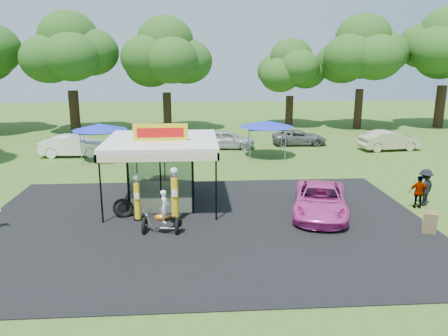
{
  "coord_description": "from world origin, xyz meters",
  "views": [
    {
      "loc": [
        -0.38,
        -16.31,
        7.19
      ],
      "look_at": [
        1.01,
        4.0,
        2.09
      ],
      "focal_mm": 35.0,
      "sensor_mm": 36.0,
      "label": 1
    }
  ],
  "objects_px": {
    "bg_car_d": "(299,137)",
    "tent_east": "(267,124)",
    "kiosk_car": "(166,183)",
    "gas_station_kiosk": "(163,170)",
    "motorcycle": "(163,216)",
    "spectator_east_b": "(419,192)",
    "pink_sedan": "(320,200)",
    "bg_car_a": "(74,146)",
    "gas_pump_left": "(137,198)",
    "bg_car_b": "(176,141)",
    "bg_car_e": "(389,140)",
    "a_frame_sign": "(430,223)",
    "gas_pump_right": "(175,196)",
    "bg_car_c": "(227,139)",
    "spectator_east_a": "(425,187)",
    "tent_west": "(100,127)"
  },
  "relations": [
    {
      "from": "bg_car_c",
      "to": "tent_east",
      "type": "relative_size",
      "value": 1.14
    },
    {
      "from": "spectator_east_b",
      "to": "bg_car_c",
      "type": "distance_m",
      "value": 17.52
    },
    {
      "from": "gas_station_kiosk",
      "to": "gas_pump_left",
      "type": "distance_m",
      "value": 2.59
    },
    {
      "from": "motorcycle",
      "to": "bg_car_d",
      "type": "relative_size",
      "value": 0.43
    },
    {
      "from": "gas_pump_right",
      "to": "a_frame_sign",
      "type": "xyz_separation_m",
      "value": [
        10.7,
        -2.23,
        -0.73
      ]
    },
    {
      "from": "bg_car_b",
      "to": "tent_east",
      "type": "xyz_separation_m",
      "value": [
        6.85,
        -3.7,
        1.84
      ]
    },
    {
      "from": "spectator_east_a",
      "to": "bg_car_b",
      "type": "xyz_separation_m",
      "value": [
        -12.97,
        15.33,
        -0.28
      ]
    },
    {
      "from": "bg_car_c",
      "to": "bg_car_d",
      "type": "relative_size",
      "value": 0.99
    },
    {
      "from": "a_frame_sign",
      "to": "bg_car_e",
      "type": "height_order",
      "value": "bg_car_e"
    },
    {
      "from": "spectator_east_a",
      "to": "tent_west",
      "type": "height_order",
      "value": "tent_west"
    },
    {
      "from": "spectator_east_b",
      "to": "bg_car_d",
      "type": "distance_m",
      "value": 16.73
    },
    {
      "from": "gas_pump_right",
      "to": "gas_station_kiosk",
      "type": "bearing_deg",
      "value": 105.18
    },
    {
      "from": "pink_sedan",
      "to": "bg_car_a",
      "type": "xyz_separation_m",
      "value": [
        -14.97,
        13.87,
        0.09
      ]
    },
    {
      "from": "gas_pump_left",
      "to": "pink_sedan",
      "type": "height_order",
      "value": "gas_pump_left"
    },
    {
      "from": "motorcycle",
      "to": "spectator_east_b",
      "type": "relative_size",
      "value": 1.21
    },
    {
      "from": "spectator_east_b",
      "to": "tent_west",
      "type": "relative_size",
      "value": 0.42
    },
    {
      "from": "gas_pump_right",
      "to": "tent_east",
      "type": "xyz_separation_m",
      "value": [
        6.28,
        13.08,
        1.28
      ]
    },
    {
      "from": "kiosk_car",
      "to": "gas_station_kiosk",
      "type": "bearing_deg",
      "value": -180.0
    },
    {
      "from": "gas_pump_left",
      "to": "gas_station_kiosk",
      "type": "bearing_deg",
      "value": 65.8
    },
    {
      "from": "gas_pump_right",
      "to": "tent_east",
      "type": "distance_m",
      "value": 14.57
    },
    {
      "from": "spectator_east_b",
      "to": "motorcycle",
      "type": "bearing_deg",
      "value": 21.34
    },
    {
      "from": "a_frame_sign",
      "to": "spectator_east_a",
      "type": "height_order",
      "value": "spectator_east_a"
    },
    {
      "from": "motorcycle",
      "to": "bg_car_a",
      "type": "xyz_separation_m",
      "value": [
        -7.75,
        15.64,
        0.04
      ]
    },
    {
      "from": "kiosk_car",
      "to": "pink_sedan",
      "type": "height_order",
      "value": "pink_sedan"
    },
    {
      "from": "gas_pump_right",
      "to": "bg_car_b",
      "type": "xyz_separation_m",
      "value": [
        -0.57,
        16.78,
        -0.57
      ]
    },
    {
      "from": "gas_pump_right",
      "to": "bg_car_b",
      "type": "distance_m",
      "value": 16.8
    },
    {
      "from": "motorcycle",
      "to": "tent_east",
      "type": "distance_m",
      "value": 16.0
    },
    {
      "from": "tent_east",
      "to": "bg_car_d",
      "type": "bearing_deg",
      "value": 51.69
    },
    {
      "from": "motorcycle",
      "to": "tent_east",
      "type": "relative_size",
      "value": 0.5
    },
    {
      "from": "pink_sedan",
      "to": "tent_east",
      "type": "relative_size",
      "value": 1.32
    },
    {
      "from": "gas_pump_left",
      "to": "motorcycle",
      "type": "bearing_deg",
      "value": -51.6
    },
    {
      "from": "pink_sedan",
      "to": "bg_car_b",
      "type": "relative_size",
      "value": 1.14
    },
    {
      "from": "a_frame_sign",
      "to": "spectator_east_a",
      "type": "distance_m",
      "value": 4.08
    },
    {
      "from": "a_frame_sign",
      "to": "gas_pump_right",
      "type": "bearing_deg",
      "value": -167.69
    },
    {
      "from": "bg_car_d",
      "to": "tent_east",
      "type": "distance_m",
      "value": 6.12
    },
    {
      "from": "gas_pump_right",
      "to": "bg_car_a",
      "type": "xyz_separation_m",
      "value": [
        -8.18,
        14.3,
        -0.41
      ]
    },
    {
      "from": "bg_car_a",
      "to": "bg_car_e",
      "type": "height_order",
      "value": "bg_car_a"
    },
    {
      "from": "kiosk_car",
      "to": "gas_pump_left",
      "type": "bearing_deg",
      "value": 167.16
    },
    {
      "from": "bg_car_c",
      "to": "tent_west",
      "type": "relative_size",
      "value": 1.17
    },
    {
      "from": "a_frame_sign",
      "to": "bg_car_d",
      "type": "relative_size",
      "value": 0.21
    },
    {
      "from": "motorcycle",
      "to": "kiosk_car",
      "type": "relative_size",
      "value": 0.7
    },
    {
      "from": "bg_car_c",
      "to": "tent_west",
      "type": "height_order",
      "value": "tent_west"
    },
    {
      "from": "spectator_east_a",
      "to": "a_frame_sign",
      "type": "bearing_deg",
      "value": 32.49
    },
    {
      "from": "kiosk_car",
      "to": "pink_sedan",
      "type": "relative_size",
      "value": 0.54
    },
    {
      "from": "bg_car_b",
      "to": "tent_west",
      "type": "distance_m",
      "value": 6.88
    },
    {
      "from": "tent_west",
      "to": "tent_east",
      "type": "relative_size",
      "value": 0.98
    },
    {
      "from": "bg_car_b",
      "to": "bg_car_e",
      "type": "bearing_deg",
      "value": -101.5
    },
    {
      "from": "motorcycle",
      "to": "bg_car_b",
      "type": "bearing_deg",
      "value": 95.87
    },
    {
      "from": "gas_pump_right",
      "to": "bg_car_e",
      "type": "height_order",
      "value": "gas_pump_right"
    },
    {
      "from": "gas_pump_left",
      "to": "bg_car_d",
      "type": "bearing_deg",
      "value": 56.27
    }
  ]
}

